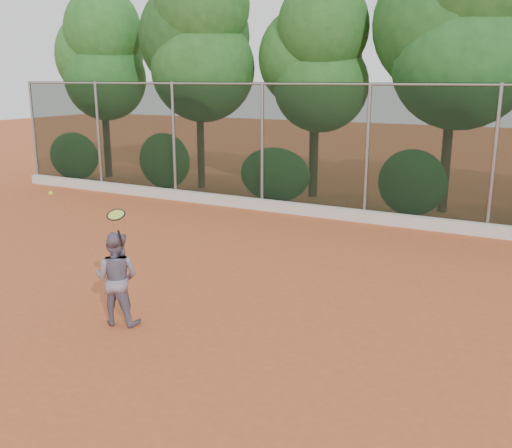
% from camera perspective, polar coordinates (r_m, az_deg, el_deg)
% --- Properties ---
extents(ground, '(80.00, 80.00, 0.00)m').
position_cam_1_polar(ground, '(9.02, -3.03, -9.12)').
color(ground, '#B8542B').
rests_on(ground, ground).
extents(concrete_curb, '(24.00, 0.20, 0.30)m').
position_cam_1_polar(concrete_curb, '(14.94, 10.55, 0.79)').
color(concrete_curb, silver).
rests_on(concrete_curb, ground).
extents(tennis_player, '(0.81, 0.70, 1.42)m').
position_cam_1_polar(tennis_player, '(8.75, -13.76, -5.29)').
color(tennis_player, slate).
rests_on(tennis_player, ground).
extents(chainlink_fence, '(24.09, 0.09, 3.50)m').
position_cam_1_polar(chainlink_fence, '(14.81, 11.07, 7.38)').
color(chainlink_fence, black).
rests_on(chainlink_fence, ground).
extents(foliage_backdrop, '(23.70, 3.63, 7.55)m').
position_cam_1_polar(foliage_backdrop, '(16.78, 11.74, 16.84)').
color(foliage_backdrop, '#3A2716').
rests_on(foliage_backdrop, ground).
extents(tennis_racket, '(0.33, 0.32, 0.54)m').
position_cam_1_polar(tennis_racket, '(8.17, -13.78, 0.64)').
color(tennis_racket, black).
rests_on(tennis_racket, ground).
extents(tennis_ball_in_flight, '(0.06, 0.06, 0.06)m').
position_cam_1_polar(tennis_ball_in_flight, '(8.94, -19.84, 2.91)').
color(tennis_ball_in_flight, '#CED931').
rests_on(tennis_ball_in_flight, ground).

